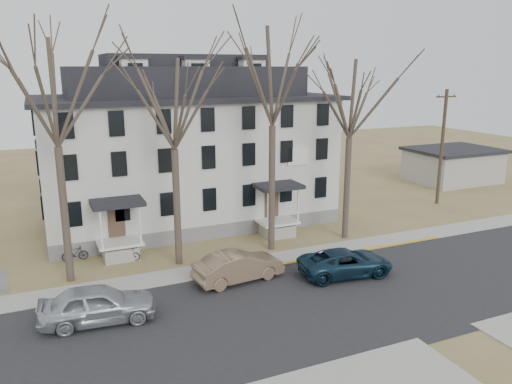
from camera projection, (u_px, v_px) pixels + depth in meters
name	position (u px, v px, depth m)	size (l,w,h in m)	color
ground	(344.00, 322.00, 22.53)	(120.00, 120.00, 0.00)	olive
main_road	(321.00, 303.00, 24.31)	(120.00, 10.00, 0.04)	#27272A
far_sidewalk	(269.00, 261.00, 29.64)	(120.00, 2.00, 0.08)	#A09F97
yellow_curb	(349.00, 254.00, 30.79)	(14.00, 0.25, 0.06)	gold
boarding_house	(187.00, 149.00, 36.39)	(20.80, 12.36, 12.05)	slate
distant_building	(453.00, 165.00, 50.03)	(8.50, 6.50, 3.35)	#A09F97
tree_far_left	(52.00, 85.00, 24.43)	(8.40, 8.40, 13.72)	#473B31
tree_mid_left	(173.00, 97.00, 26.95)	(7.80, 7.80, 12.74)	#473B31
tree_center	(273.00, 69.00, 28.93)	(9.00, 9.00, 14.70)	#473B31
tree_mid_right	(351.00, 93.00, 31.44)	(7.80, 7.80, 12.74)	#473B31
utility_pole_far	(442.00, 146.00, 40.99)	(2.00, 0.28, 9.50)	#3D3023
car_silver	(98.00, 305.00, 22.29)	(2.05, 5.10, 1.74)	#A7ACB5
car_tan	(238.00, 267.00, 26.68)	(1.71, 4.90, 1.61)	#7E644D
car_navy	(346.00, 263.00, 27.43)	(2.40, 5.20, 1.45)	#11293C
bicycle_left	(127.00, 255.00, 29.46)	(0.55, 1.57, 0.83)	black
bicycle_right	(75.00, 254.00, 29.48)	(0.43, 1.51, 0.91)	black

